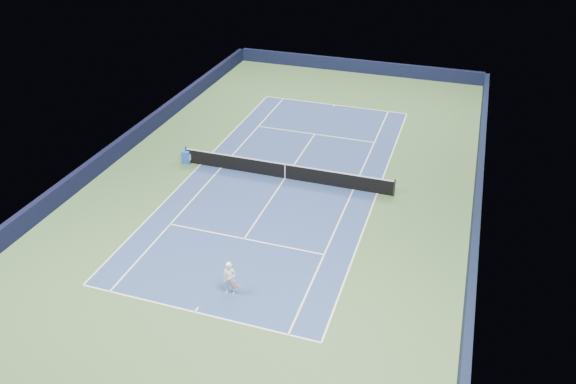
% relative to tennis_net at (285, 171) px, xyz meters
% --- Properties ---
extents(ground, '(40.00, 40.00, 0.00)m').
position_rel_tennis_net_xyz_m(ground, '(0.00, 0.00, -0.50)').
color(ground, '#3B5B31').
rests_on(ground, ground).
extents(wall_far, '(22.00, 0.35, 1.10)m').
position_rel_tennis_net_xyz_m(wall_far, '(0.00, 19.82, 0.05)').
color(wall_far, black).
rests_on(wall_far, ground).
extents(wall_right, '(0.35, 40.00, 1.10)m').
position_rel_tennis_net_xyz_m(wall_right, '(10.82, 0.00, 0.05)').
color(wall_right, black).
rests_on(wall_right, ground).
extents(wall_left, '(0.35, 40.00, 1.10)m').
position_rel_tennis_net_xyz_m(wall_left, '(-10.82, 0.00, 0.05)').
color(wall_left, black).
rests_on(wall_left, ground).
extents(court_surface, '(10.97, 23.77, 0.01)m').
position_rel_tennis_net_xyz_m(court_surface, '(0.00, 0.00, -0.50)').
color(court_surface, navy).
rests_on(court_surface, ground).
extents(baseline_far, '(10.97, 0.08, 0.00)m').
position_rel_tennis_net_xyz_m(baseline_far, '(0.00, 11.88, -0.50)').
color(baseline_far, white).
rests_on(baseline_far, ground).
extents(baseline_near, '(10.97, 0.08, 0.00)m').
position_rel_tennis_net_xyz_m(baseline_near, '(0.00, -11.88, -0.50)').
color(baseline_near, white).
rests_on(baseline_near, ground).
extents(sideline_doubles_right, '(0.08, 23.77, 0.00)m').
position_rel_tennis_net_xyz_m(sideline_doubles_right, '(5.49, 0.00, -0.50)').
color(sideline_doubles_right, white).
rests_on(sideline_doubles_right, ground).
extents(sideline_doubles_left, '(0.08, 23.77, 0.00)m').
position_rel_tennis_net_xyz_m(sideline_doubles_left, '(-5.49, 0.00, -0.50)').
color(sideline_doubles_left, white).
rests_on(sideline_doubles_left, ground).
extents(sideline_singles_right, '(0.08, 23.77, 0.00)m').
position_rel_tennis_net_xyz_m(sideline_singles_right, '(4.12, 0.00, -0.50)').
color(sideline_singles_right, white).
rests_on(sideline_singles_right, ground).
extents(sideline_singles_left, '(0.08, 23.77, 0.00)m').
position_rel_tennis_net_xyz_m(sideline_singles_left, '(-4.12, 0.00, -0.50)').
color(sideline_singles_left, white).
rests_on(sideline_singles_left, ground).
extents(service_line_far, '(8.23, 0.08, 0.00)m').
position_rel_tennis_net_xyz_m(service_line_far, '(0.00, 6.40, -0.50)').
color(service_line_far, white).
rests_on(service_line_far, ground).
extents(service_line_near, '(8.23, 0.08, 0.00)m').
position_rel_tennis_net_xyz_m(service_line_near, '(0.00, -6.40, -0.50)').
color(service_line_near, white).
rests_on(service_line_near, ground).
extents(center_service_line, '(0.08, 12.80, 0.00)m').
position_rel_tennis_net_xyz_m(center_service_line, '(0.00, 0.00, -0.50)').
color(center_service_line, white).
rests_on(center_service_line, ground).
extents(center_mark_far, '(0.08, 0.30, 0.00)m').
position_rel_tennis_net_xyz_m(center_mark_far, '(0.00, 11.73, -0.50)').
color(center_mark_far, white).
rests_on(center_mark_far, ground).
extents(center_mark_near, '(0.08, 0.30, 0.00)m').
position_rel_tennis_net_xyz_m(center_mark_near, '(0.00, -11.73, -0.50)').
color(center_mark_near, white).
rests_on(center_mark_near, ground).
extents(tennis_net, '(12.90, 0.10, 1.07)m').
position_rel_tennis_net_xyz_m(tennis_net, '(0.00, 0.00, 0.00)').
color(tennis_net, black).
rests_on(tennis_net, ground).
extents(sponsor_cube, '(0.59, 0.52, 0.82)m').
position_rel_tennis_net_xyz_m(sponsor_cube, '(-6.40, -0.05, -0.09)').
color(sponsor_cube, blue).
rests_on(sponsor_cube, ground).
extents(tennis_player, '(0.79, 1.28, 2.32)m').
position_rel_tennis_net_xyz_m(tennis_player, '(0.95, -10.30, 0.30)').
color(tennis_player, white).
rests_on(tennis_player, ground).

